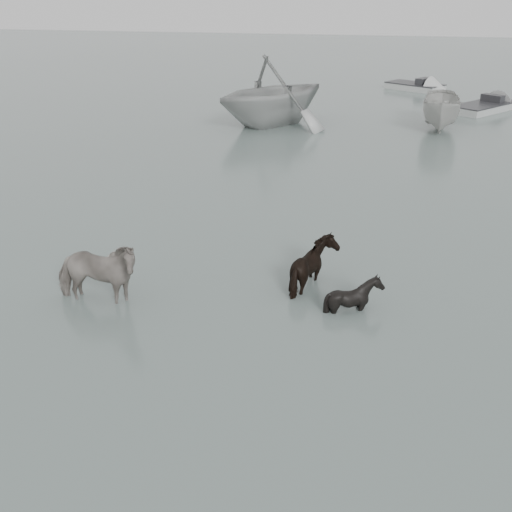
# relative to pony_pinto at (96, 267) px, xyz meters

# --- Properties ---
(ground) EXTENTS (140.00, 140.00, 0.00)m
(ground) POSITION_rel_pony_pinto_xyz_m (3.17, 0.33, -0.82)
(ground) COLOR #4D5C58
(ground) RESTS_ON ground
(pony_pinto) EXTENTS (1.95, 0.91, 1.64)m
(pony_pinto) POSITION_rel_pony_pinto_xyz_m (0.00, 0.00, 0.00)
(pony_pinto) COLOR black
(pony_pinto) RESTS_ON ground
(pony_dark) EXTENTS (1.38, 1.54, 1.37)m
(pony_dark) POSITION_rel_pony_pinto_xyz_m (4.33, 1.71, -0.13)
(pony_dark) COLOR black
(pony_dark) RESTS_ON ground
(pony_black) EXTENTS (1.25, 1.18, 1.13)m
(pony_black) POSITION_rel_pony_pinto_xyz_m (5.24, 0.80, -0.26)
(pony_black) COLOR black
(pony_black) RESTS_ON ground
(rowboat_trail) EXTENTS (7.97, 8.14, 3.26)m
(rowboat_trail) POSITION_rel_pony_pinto_xyz_m (0.36, 18.26, 0.81)
(rowboat_trail) COLOR #ABAEAB
(rowboat_trail) RESTS_ON ground
(boat_small) EXTENTS (2.00, 4.59, 1.73)m
(boat_small) POSITION_rel_pony_pinto_xyz_m (7.93, 18.90, 0.05)
(boat_small) COLOR #B0AFAB
(boat_small) RESTS_ON ground
(skiff_port) EXTENTS (4.69, 5.46, 0.75)m
(skiff_port) POSITION_rel_pony_pinto_xyz_m (10.38, 23.75, -0.44)
(skiff_port) COLOR #AEB1AF
(skiff_port) RESTS_ON ground
(skiff_mid) EXTENTS (4.76, 3.88, 0.75)m
(skiff_mid) POSITION_rel_pony_pinto_xyz_m (7.02, 29.99, -0.44)
(skiff_mid) COLOR #AEB1AE
(skiff_mid) RESTS_ON ground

